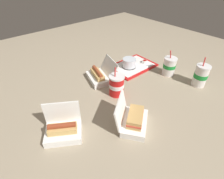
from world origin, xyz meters
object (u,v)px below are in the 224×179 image
at_px(food_tray, 133,66).
at_px(soda_cup_back, 201,75).
at_px(ketchup_cup, 145,62).
at_px(clamshell_hotdog_left, 99,76).
at_px(cake_container, 129,63).
at_px(soda_cup_center, 117,85).
at_px(clamshell_hotdog_center, 63,130).
at_px(soda_cup_left, 169,66).
at_px(plastic_fork, 147,66).
at_px(clamshell_sandwich_corner, 133,120).

height_order(food_tray, soda_cup_back, soda_cup_back).
height_order(ketchup_cup, clamshell_hotdog_left, clamshell_hotdog_left).
bearing_deg(food_tray, ketchup_cup, 161.89).
distance_m(food_tray, clamshell_hotdog_left, 0.34).
relative_size(clamshell_hotdog_left, soda_cup_back, 1.13).
distance_m(cake_container, soda_cup_center, 0.36).
bearing_deg(soda_cup_center, clamshell_hotdog_center, 10.20).
relative_size(ketchup_cup, soda_cup_center, 0.20).
xyz_separation_m(food_tray, soda_cup_left, (-0.13, 0.26, 0.07)).
distance_m(food_tray, soda_cup_center, 0.40).
distance_m(ketchup_cup, plastic_fork, 0.06).
bearing_deg(cake_container, soda_cup_left, 122.50).
bearing_deg(clamshell_hotdog_center, soda_cup_left, -179.98).
relative_size(plastic_fork, soda_cup_left, 0.55).
xyz_separation_m(ketchup_cup, soda_cup_left, (-0.02, 0.23, 0.05)).
bearing_deg(soda_cup_back, clamshell_sandwich_corner, -3.61).
bearing_deg(clamshell_hotdog_center, soda_cup_back, 166.54).
bearing_deg(soda_cup_left, soda_cup_center, -9.29).
height_order(clamshell_hotdog_center, clamshell_hotdog_left, clamshell_hotdog_center).
height_order(plastic_fork, clamshell_sandwich_corner, clamshell_sandwich_corner).
distance_m(clamshell_hotdog_center, soda_cup_left, 0.91).
relative_size(clamshell_sandwich_corner, soda_cup_left, 1.28).
bearing_deg(plastic_fork, ketchup_cup, -97.54).
distance_m(ketchup_cup, clamshell_hotdog_left, 0.45).
xyz_separation_m(food_tray, clamshell_sandwich_corner, (0.47, 0.45, 0.04)).
distance_m(ketchup_cup, soda_cup_left, 0.23).
height_order(ketchup_cup, clamshell_sandwich_corner, clamshell_sandwich_corner).
relative_size(ketchup_cup, clamshell_hotdog_left, 0.16).
xyz_separation_m(cake_container, clamshell_hotdog_left, (0.29, -0.02, -0.01)).
bearing_deg(ketchup_cup, cake_container, -14.15).
xyz_separation_m(cake_container, ketchup_cup, (-0.15, 0.04, -0.02)).
xyz_separation_m(plastic_fork, soda_cup_left, (-0.04, 0.18, 0.06)).
bearing_deg(cake_container, clamshell_sandwich_corner, 46.85).
xyz_separation_m(cake_container, soda_cup_left, (-0.17, 0.26, 0.02)).
relative_size(cake_container, clamshell_hotdog_center, 0.49).
xyz_separation_m(cake_container, plastic_fork, (-0.13, 0.09, -0.03)).
distance_m(plastic_fork, clamshell_sandwich_corner, 0.66).
distance_m(cake_container, clamshell_hotdog_left, 0.30).
relative_size(cake_container, clamshell_sandwich_corner, 0.43).
bearing_deg(food_tray, cake_container, -3.21).
relative_size(clamshell_hotdog_center, soda_cup_back, 1.04).
bearing_deg(food_tray, plastic_fork, 134.46).
bearing_deg(food_tray, clamshell_hotdog_center, 18.53).
xyz_separation_m(cake_container, soda_cup_back, (-0.21, 0.49, 0.03)).
bearing_deg(soda_cup_left, ketchup_cup, -85.40).
bearing_deg(ketchup_cup, soda_cup_center, 18.02).
height_order(clamshell_hotdog_center, soda_cup_left, soda_cup_left).
bearing_deg(clamshell_hotdog_left, food_tray, 175.94).
bearing_deg(soda_cup_left, clamshell_hotdog_center, 0.02).
bearing_deg(ketchup_cup, plastic_fork, 65.46).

